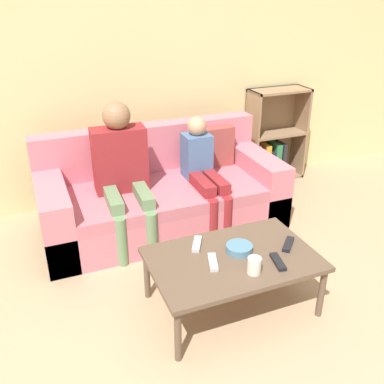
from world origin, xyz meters
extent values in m
cube|color=beige|center=(0.00, 2.52, 1.30)|extent=(12.00, 0.06, 2.60)
cube|color=#D1707F|center=(-0.01, 1.80, 0.14)|extent=(1.97, 0.91, 0.29)
cube|color=#C06775|center=(-0.01, 1.71, 0.34)|extent=(1.53, 0.73, 0.10)
cube|color=#D1707F|center=(-0.01, 2.17, 0.59)|extent=(1.97, 0.18, 0.41)
cube|color=#D1707F|center=(-0.89, 1.80, 0.27)|extent=(0.22, 0.91, 0.55)
cube|color=#D1707F|center=(0.86, 1.80, 0.27)|extent=(0.22, 0.91, 0.55)
cube|color=#93423D|center=(0.55, 2.02, 0.57)|extent=(0.36, 0.12, 0.36)
cube|color=#8E7051|center=(1.13, 2.34, 0.47)|extent=(0.02, 0.28, 0.95)
cube|color=#8E7051|center=(1.71, 2.34, 0.47)|extent=(0.02, 0.28, 0.95)
cube|color=#8E7051|center=(1.42, 2.47, 0.47)|extent=(0.61, 0.02, 0.95)
cube|color=#8E7051|center=(1.42, 2.34, 0.01)|extent=(0.61, 0.28, 0.02)
cube|color=#8E7051|center=(1.42, 2.34, 0.49)|extent=(0.56, 0.28, 0.02)
cube|color=#8E7051|center=(1.42, 2.34, 0.94)|extent=(0.61, 0.28, 0.02)
cube|color=#993D84|center=(1.16, 2.33, 0.22)|extent=(0.05, 0.19, 0.39)
cube|color=#232328|center=(1.23, 2.33, 0.18)|extent=(0.05, 0.22, 0.30)
cube|color=gold|center=(1.29, 2.33, 0.21)|extent=(0.06, 0.20, 0.37)
cube|color=#232328|center=(1.35, 2.32, 0.17)|extent=(0.05, 0.16, 0.29)
cube|color=#2D7A4C|center=(1.42, 2.32, 0.21)|extent=(0.06, 0.18, 0.37)
cube|color=#232328|center=(1.48, 2.33, 0.21)|extent=(0.04, 0.22, 0.37)
cylinder|color=brown|center=(-0.41, 0.37, 0.17)|extent=(0.04, 0.04, 0.34)
cylinder|color=brown|center=(0.53, 0.37, 0.17)|extent=(0.04, 0.04, 0.34)
cylinder|color=brown|center=(-0.41, 0.94, 0.17)|extent=(0.04, 0.04, 0.34)
cylinder|color=brown|center=(0.53, 0.94, 0.17)|extent=(0.04, 0.04, 0.34)
cube|color=brown|center=(0.06, 0.66, 0.36)|extent=(1.02, 0.66, 0.03)
cylinder|color=#66845B|center=(-0.47, 1.37, 0.19)|extent=(0.09, 0.09, 0.39)
cylinder|color=#66845B|center=(-0.24, 1.36, 0.19)|extent=(0.09, 0.09, 0.39)
cube|color=#66845B|center=(-0.46, 1.61, 0.43)|extent=(0.12, 0.41, 0.09)
cube|color=#66845B|center=(-0.23, 1.60, 0.43)|extent=(0.12, 0.41, 0.09)
cube|color=maroon|center=(-0.34, 1.84, 0.64)|extent=(0.42, 0.22, 0.51)
sphere|color=#936B4C|center=(-0.34, 1.84, 0.99)|extent=(0.21, 0.21, 0.21)
cylinder|color=maroon|center=(0.26, 1.38, 0.19)|extent=(0.09, 0.09, 0.39)
cylinder|color=maroon|center=(0.38, 1.37, 0.19)|extent=(0.09, 0.09, 0.39)
cube|color=maroon|center=(0.26, 1.61, 0.43)|extent=(0.10, 0.40, 0.09)
cube|color=maroon|center=(0.38, 1.61, 0.43)|extent=(0.10, 0.40, 0.09)
cube|color=#476693|center=(0.32, 1.85, 0.57)|extent=(0.23, 0.20, 0.38)
sphere|color=tan|center=(0.32, 1.85, 0.83)|extent=(0.16, 0.16, 0.16)
cylinder|color=silver|center=(0.10, 0.47, 0.42)|extent=(0.08, 0.08, 0.10)
cube|color=#B7B7BC|center=(-0.08, 0.64, 0.39)|extent=(0.10, 0.18, 0.02)
cube|color=#B7B7BC|center=(-0.09, 0.86, 0.39)|extent=(0.12, 0.17, 0.02)
cube|color=black|center=(0.28, 0.50, 0.39)|extent=(0.08, 0.18, 0.02)
cube|color=black|center=(0.44, 0.63, 0.39)|extent=(0.15, 0.16, 0.02)
cylinder|color=teal|center=(0.13, 0.70, 0.40)|extent=(0.17, 0.17, 0.05)
camera|label=1|loc=(-0.99, -1.27, 1.87)|focal=40.00mm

